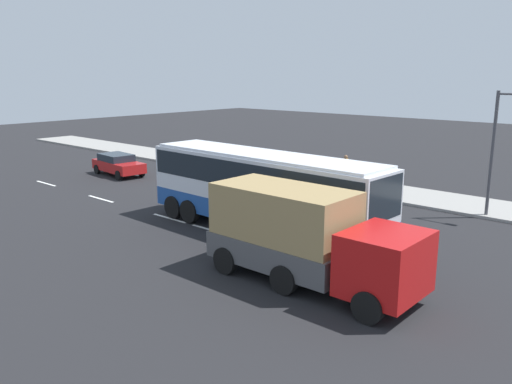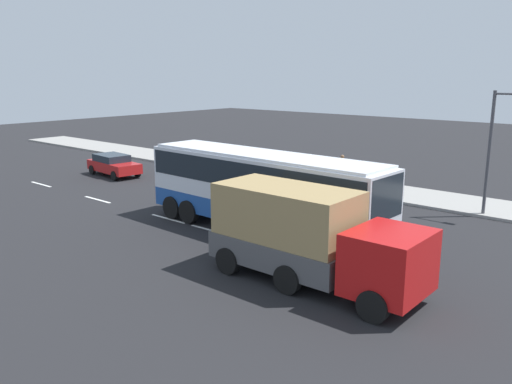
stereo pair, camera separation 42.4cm
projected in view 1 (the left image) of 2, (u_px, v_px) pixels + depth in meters
ground_plane at (294, 233)px, 22.86m from camera, size 120.00×120.00×0.00m
sidewalk_curb at (398, 194)px, 30.03m from camera, size 80.00×4.00×0.15m
lane_centreline at (251, 241)px, 21.76m from camera, size 39.02×0.16×0.01m
coach_bus at (262, 184)px, 22.44m from camera, size 11.96×2.97×3.54m
cargo_truck at (305, 235)px, 17.10m from camera, size 7.42×2.67×3.15m
car_red_compact at (118, 164)px, 35.72m from camera, size 4.50×2.26×1.44m
pedestrian_near_curb at (346, 167)px, 32.24m from camera, size 0.32×0.32×1.79m
pedestrian_at_crossing at (379, 178)px, 29.57m from camera, size 0.32×0.32×1.55m
street_lamp at (499, 143)px, 24.37m from camera, size 2.02×0.24×5.94m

